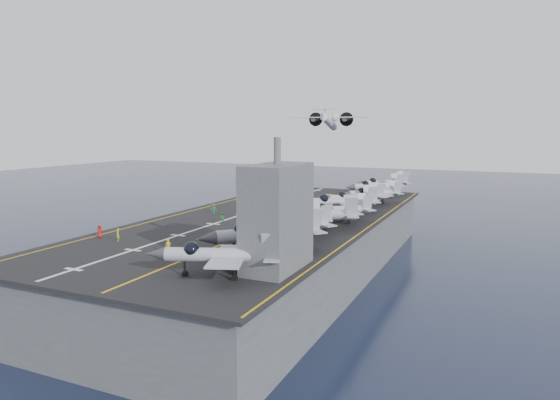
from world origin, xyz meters
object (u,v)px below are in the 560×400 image
at_px(fighter_jet_0, 222,254).
at_px(island_superstructure, 277,204).
at_px(transport_plane, 329,122).
at_px(tow_cart_a, 238,234).

bearing_deg(fighter_jet_0, island_superstructure, 52.86).
bearing_deg(fighter_jet_0, transport_plane, 101.94).
relative_size(fighter_jet_0, tow_cart_a, 8.17).
distance_m(island_superstructure, transport_plane, 92.39).
bearing_deg(transport_plane, tow_cart_a, -81.01).
bearing_deg(transport_plane, fighter_jet_0, -78.06).
xyz_separation_m(tow_cart_a, transport_plane, (-12.12, 76.59, 17.20)).
bearing_deg(fighter_jet_0, tow_cart_a, 113.98).
height_order(island_superstructure, tow_cart_a, island_superstructure).
xyz_separation_m(island_superstructure, transport_plane, (-23.98, 88.63, 10.27)).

